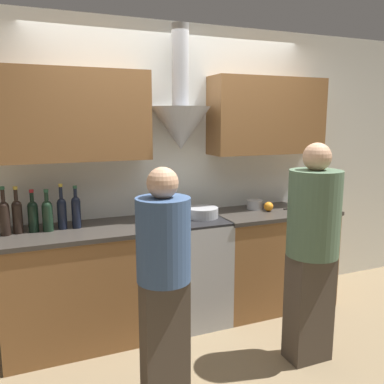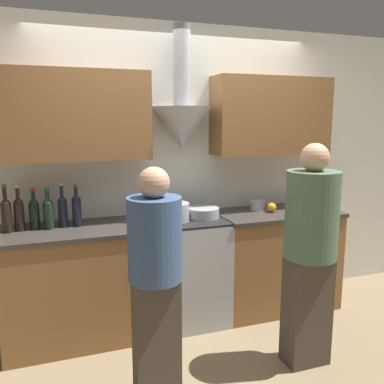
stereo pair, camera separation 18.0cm
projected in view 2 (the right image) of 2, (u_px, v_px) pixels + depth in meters
The scene contains 18 objects.
ground_plane at pixel (201, 336), 3.36m from camera, with size 12.00×12.00×0.00m, color #847051.
wall_back at pixel (177, 154), 3.65m from camera, with size 8.40×0.52×2.60m.
counter_left at pixel (83, 283), 3.28m from camera, with size 1.22×0.62×0.93m.
counter_right at pixel (274, 259), 3.86m from camera, with size 1.15×0.62×0.93m.
stove_range at pixel (188, 269), 3.58m from camera, with size 0.61×0.60×0.93m.
wine_bottle_0 at pixel (6, 214), 3.05m from camera, with size 0.08×0.08×0.36m.
wine_bottle_1 at pixel (19, 212), 3.09m from camera, with size 0.07×0.07×0.36m.
wine_bottle_2 at pixel (34, 213), 3.13m from camera, with size 0.08×0.08×0.33m.
wine_bottle_3 at pixel (48, 212), 3.15m from camera, with size 0.08×0.08×0.32m.
wine_bottle_4 at pixel (63, 210), 3.20m from camera, with size 0.07×0.07×0.36m.
wine_bottle_5 at pixel (77, 209), 3.22m from camera, with size 0.07×0.07×0.34m.
stock_pot at pixel (174, 212), 3.41m from camera, with size 0.26×0.26×0.15m.
mixing_bowl at pixel (203, 213), 3.53m from camera, with size 0.28×0.28×0.09m.
orange_fruit at pixel (271, 207), 3.73m from camera, with size 0.09×0.09×0.09m.
saucepan at pixel (258, 205), 3.83m from camera, with size 0.15×0.15×0.09m.
chefs_knife at pixel (298, 209), 3.87m from camera, with size 0.27×0.11×0.01m.
person_foreground_left at pixel (155, 276), 2.48m from camera, with size 0.33×0.33×1.50m.
person_foreground_right at pixel (310, 247), 2.86m from camera, with size 0.37×0.37×1.61m.
Camera 2 is at (-1.09, -2.89, 1.77)m, focal length 38.00 mm.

